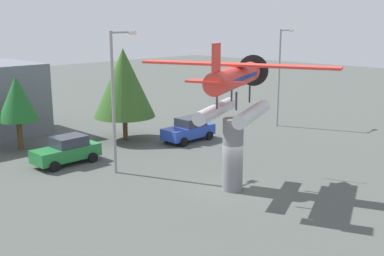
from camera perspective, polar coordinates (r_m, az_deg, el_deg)
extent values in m
plane|color=#4C514C|center=(26.01, 4.78, -7.29)|extent=(140.00, 140.00, 0.00)
cylinder|color=slate|center=(25.41, 4.86, -3.18)|extent=(1.10, 1.10, 3.88)
cylinder|color=silver|center=(24.61, 7.18, 1.72)|extent=(4.71, 2.45, 0.70)
cylinder|color=#333338|center=(25.74, 6.86, 4.02)|extent=(0.13, 0.13, 0.90)
cylinder|color=#333338|center=(23.47, 5.29, 3.21)|extent=(0.13, 0.13, 0.90)
cylinder|color=silver|center=(25.19, 2.79, 2.06)|extent=(4.71, 2.45, 0.70)
cylinder|color=#333338|center=(26.02, 4.73, 4.17)|extent=(0.13, 0.13, 0.90)
cylinder|color=#333338|center=(23.77, 2.98, 3.37)|extent=(0.13, 0.13, 0.90)
cylinder|color=red|center=(24.60, 5.04, 6.01)|extent=(6.16, 3.34, 1.10)
cube|color=#193399|center=(24.79, 5.18, 6.06)|extent=(4.45, 2.68, 0.20)
cone|color=#262628|center=(27.71, 7.06, 6.73)|extent=(0.98, 1.08, 0.88)
cylinder|color=black|center=(28.09, 7.27, 6.80)|extent=(0.71, 1.68, 1.80)
cube|color=red|center=(24.92, 5.34, 7.50)|extent=(4.91, 10.06, 0.12)
cube|color=red|center=(21.95, 2.86, 5.49)|extent=(1.70, 2.86, 0.10)
cube|color=red|center=(21.84, 2.89, 8.35)|extent=(0.88, 0.45, 1.30)
cube|color=#237A38|center=(31.16, -14.72, -2.88)|extent=(4.20, 1.70, 0.80)
cube|color=#2D333D|center=(31.10, -14.41, -1.51)|extent=(2.00, 1.56, 0.64)
cylinder|color=black|center=(31.39, -17.65, -3.71)|extent=(0.64, 0.22, 0.64)
cylinder|color=black|center=(29.87, -15.99, -4.43)|extent=(0.64, 0.22, 0.64)
cylinder|color=black|center=(32.68, -13.49, -2.80)|extent=(0.64, 0.22, 0.64)
cylinder|color=black|center=(31.22, -11.71, -3.45)|extent=(0.64, 0.22, 0.64)
cube|color=#2847B7|center=(35.81, -0.43, -0.42)|extent=(4.20, 1.70, 0.80)
cube|color=#2D333D|center=(35.83, -0.15, 0.77)|extent=(2.00, 1.56, 0.64)
cylinder|color=black|center=(35.62, -2.99, -1.17)|extent=(0.64, 0.22, 0.64)
cylinder|color=black|center=(34.36, -0.95, -1.68)|extent=(0.64, 0.22, 0.64)
cylinder|color=black|center=(37.46, 0.04, -0.46)|extent=(0.64, 0.22, 0.64)
cylinder|color=black|center=(36.26, 2.08, -0.91)|extent=(0.64, 0.22, 0.64)
cylinder|color=gray|center=(28.05, -9.34, 2.84)|extent=(0.18, 0.18, 8.29)
cylinder|color=gray|center=(28.13, -8.31, 11.20)|extent=(1.60, 0.12, 0.12)
cube|color=silver|center=(28.56, -7.17, 11.15)|extent=(0.50, 0.28, 0.20)
cylinder|color=gray|center=(41.04, 10.27, 5.81)|extent=(0.18, 0.18, 8.12)
cylinder|color=gray|center=(41.42, 11.13, 11.34)|extent=(1.60, 0.12, 0.12)
cube|color=silver|center=(42.01, 11.66, 11.27)|extent=(0.50, 0.28, 0.20)
cylinder|color=brown|center=(35.39, -19.77, -0.81)|extent=(0.36, 0.36, 2.09)
cone|color=#1E6028|center=(34.90, -20.09, 3.33)|extent=(2.78, 2.78, 3.09)
cylinder|color=brown|center=(36.47, -7.94, -0.01)|extent=(0.36, 0.36, 1.79)
cone|color=#335B23|center=(35.88, -8.11, 5.35)|extent=(4.57, 4.57, 5.08)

